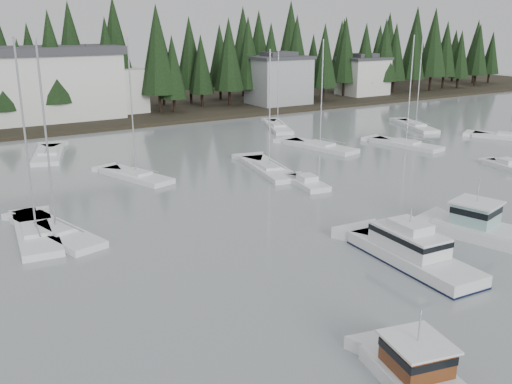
% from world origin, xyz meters
% --- Properties ---
extents(far_shore_land, '(240.00, 54.00, 1.00)m').
position_xyz_m(far_shore_land, '(0.00, 97.00, 0.00)').
color(far_shore_land, black).
rests_on(far_shore_land, ground).
extents(conifer_treeline, '(200.00, 22.00, 20.00)m').
position_xyz_m(conifer_treeline, '(0.00, 86.00, 0.00)').
color(conifer_treeline, black).
rests_on(conifer_treeline, ground).
extents(house_east_a, '(10.60, 8.48, 9.25)m').
position_xyz_m(house_east_a, '(36.00, 78.00, 4.90)').
color(house_east_a, '#999EA0').
rests_on(house_east_a, ground).
extents(house_east_b, '(9.54, 7.42, 8.25)m').
position_xyz_m(house_east_b, '(58.00, 80.00, 4.40)').
color(house_east_b, silver).
rests_on(house_east_b, ground).
extents(harbor_inn, '(29.50, 11.50, 10.90)m').
position_xyz_m(harbor_inn, '(-2.96, 82.34, 5.78)').
color(harbor_inn, silver).
rests_on(harbor_inn, ground).
extents(cabin_cruiser_center, '(3.68, 10.02, 4.23)m').
position_xyz_m(cabin_cruiser_center, '(4.01, 14.82, 0.64)').
color(cabin_cruiser_center, white).
rests_on(cabin_cruiser_center, ground).
extents(lobster_boat_teal, '(5.43, 9.61, 5.06)m').
position_xyz_m(lobster_boat_teal, '(11.88, 14.59, 0.60)').
color(lobster_boat_teal, white).
rests_on(lobster_boat_teal, ground).
extents(sailboat_0, '(5.99, 10.41, 13.21)m').
position_xyz_m(sailboat_0, '(40.96, 49.24, 0.07)').
color(sailboat_0, white).
rests_on(sailboat_0, ground).
extents(sailboat_1, '(6.77, 9.36, 11.96)m').
position_xyz_m(sailboat_1, '(45.49, 36.91, 0.06)').
color(sailboat_1, white).
rests_on(sailboat_1, ground).
extents(sailboat_2, '(3.62, 9.54, 14.60)m').
position_xyz_m(sailboat_2, '(-15.63, 32.38, 0.08)').
color(sailboat_2, white).
rests_on(sailboat_2, ground).
extents(sailboat_3, '(4.95, 10.37, 13.55)m').
position_xyz_m(sailboat_3, '(20.30, 45.39, 0.07)').
color(sailboat_3, white).
rests_on(sailboat_3, ground).
extents(sailboat_5, '(4.33, 9.65, 13.98)m').
position_xyz_m(sailboat_5, '(30.21, 40.73, 0.08)').
color(sailboat_5, white).
rests_on(sailboat_5, ground).
extents(sailboat_7, '(5.73, 10.45, 13.74)m').
position_xyz_m(sailboat_7, '(-9.08, 58.39, 0.07)').
color(sailboat_7, white).
rests_on(sailboat_7, ground).
extents(sailboat_8, '(5.16, 9.23, 14.13)m').
position_xyz_m(sailboat_8, '(-3.82, 44.01, 0.08)').
color(sailboat_8, white).
rests_on(sailboat_8, ground).
extents(sailboat_10, '(5.02, 11.03, 12.93)m').
position_xyz_m(sailboat_10, '(9.06, 39.46, 0.06)').
color(sailboat_10, white).
rests_on(sailboat_10, ground).
extents(sailboat_11, '(6.51, 10.87, 12.15)m').
position_xyz_m(sailboat_11, '(23.44, 59.41, 0.06)').
color(sailboat_11, white).
rests_on(sailboat_11, ground).
extents(sailboat_12, '(5.00, 10.25, 14.25)m').
position_xyz_m(sailboat_12, '(-14.31, 32.10, 0.08)').
color(sailboat_12, white).
rests_on(sailboat_12, ground).
extents(runabout_1, '(3.06, 5.81, 1.42)m').
position_xyz_m(runabout_1, '(9.13, 32.94, 0.13)').
color(runabout_1, white).
rests_on(runabout_1, ground).
extents(runabout_2, '(3.02, 5.47, 1.42)m').
position_xyz_m(runabout_2, '(31.21, 27.13, 0.13)').
color(runabout_2, white).
rests_on(runabout_2, ground).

